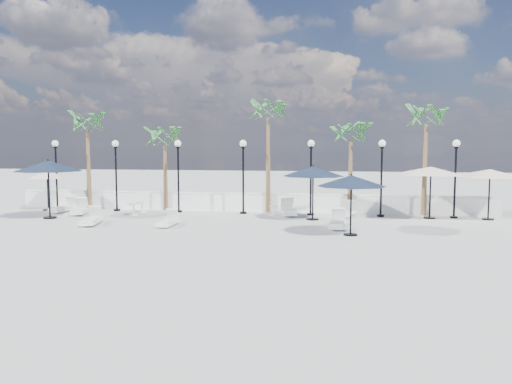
# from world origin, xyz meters

# --- Properties ---
(ground) EXTENTS (100.00, 100.00, 0.00)m
(ground) POSITION_xyz_m (0.00, 0.00, 0.00)
(ground) COLOR #AEADA8
(ground) RESTS_ON ground
(balustrade) EXTENTS (26.00, 0.30, 1.01)m
(balustrade) POSITION_xyz_m (0.00, 7.50, 0.47)
(balustrade) COLOR white
(balustrade) RESTS_ON ground
(lamppost_0) EXTENTS (0.36, 0.36, 3.84)m
(lamppost_0) POSITION_xyz_m (-10.50, 6.50, 2.49)
(lamppost_0) COLOR black
(lamppost_0) RESTS_ON ground
(lamppost_1) EXTENTS (0.36, 0.36, 3.84)m
(lamppost_1) POSITION_xyz_m (-7.00, 6.50, 2.49)
(lamppost_1) COLOR black
(lamppost_1) RESTS_ON ground
(lamppost_2) EXTENTS (0.36, 0.36, 3.84)m
(lamppost_2) POSITION_xyz_m (-3.50, 6.50, 2.49)
(lamppost_2) COLOR black
(lamppost_2) RESTS_ON ground
(lamppost_3) EXTENTS (0.36, 0.36, 3.84)m
(lamppost_3) POSITION_xyz_m (0.00, 6.50, 2.49)
(lamppost_3) COLOR black
(lamppost_3) RESTS_ON ground
(lamppost_4) EXTENTS (0.36, 0.36, 3.84)m
(lamppost_4) POSITION_xyz_m (3.50, 6.50, 2.49)
(lamppost_4) COLOR black
(lamppost_4) RESTS_ON ground
(lamppost_5) EXTENTS (0.36, 0.36, 3.84)m
(lamppost_5) POSITION_xyz_m (7.00, 6.50, 2.49)
(lamppost_5) COLOR black
(lamppost_5) RESTS_ON ground
(lamppost_6) EXTENTS (0.36, 0.36, 3.84)m
(lamppost_6) POSITION_xyz_m (10.50, 6.50, 2.49)
(lamppost_6) COLOR black
(lamppost_6) RESTS_ON ground
(palm_0) EXTENTS (2.60, 2.60, 5.50)m
(palm_0) POSITION_xyz_m (-9.00, 7.30, 4.53)
(palm_0) COLOR brown
(palm_0) RESTS_ON ground
(palm_1) EXTENTS (2.60, 2.60, 4.70)m
(palm_1) POSITION_xyz_m (-4.50, 7.30, 3.75)
(palm_1) COLOR brown
(palm_1) RESTS_ON ground
(palm_2) EXTENTS (2.60, 2.60, 6.10)m
(palm_2) POSITION_xyz_m (1.20, 7.30, 5.12)
(palm_2) COLOR brown
(palm_2) RESTS_ON ground
(palm_3) EXTENTS (2.60, 2.60, 4.90)m
(palm_3) POSITION_xyz_m (5.50, 7.30, 3.95)
(palm_3) COLOR brown
(palm_3) RESTS_ON ground
(palm_4) EXTENTS (2.60, 2.60, 5.70)m
(palm_4) POSITION_xyz_m (9.20, 7.30, 4.73)
(palm_4) COLOR brown
(palm_4) RESTS_ON ground
(lounger_0) EXTENTS (0.84, 1.97, 0.72)m
(lounger_0) POSITION_xyz_m (-9.61, 5.61, 0.24)
(lounger_0) COLOR white
(lounger_0) RESTS_ON ground
(lounger_1) EXTENTS (1.23, 2.06, 0.74)m
(lounger_1) POSITION_xyz_m (-8.31, 4.87, 0.25)
(lounger_1) COLOR white
(lounger_1) RESTS_ON ground
(lounger_2) EXTENTS (0.97, 1.96, 0.70)m
(lounger_2) POSITION_xyz_m (-6.06, 1.81, 0.24)
(lounger_2) COLOR white
(lounger_2) RESTS_ON ground
(lounger_3) EXTENTS (0.57, 1.70, 0.63)m
(lounger_3) POSITION_xyz_m (-2.54, 1.95, 0.21)
(lounger_3) COLOR white
(lounger_3) RESTS_ON ground
(lounger_4) EXTENTS (0.77, 1.98, 0.73)m
(lounger_4) POSITION_xyz_m (4.84, 2.57, 0.24)
(lounger_4) COLOR white
(lounger_4) RESTS_ON ground
(lounger_5) EXTENTS (1.06, 2.22, 0.80)m
(lounger_5) POSITION_xyz_m (2.39, 6.22, 0.27)
(lounger_5) COLOR white
(lounger_5) RESTS_ON ground
(lounger_6) EXTENTS (1.08, 1.95, 0.70)m
(lounger_6) POSITION_xyz_m (5.33, 6.22, 0.23)
(lounger_6) COLOR white
(lounger_6) RESTS_ON ground
(side_table_0) EXTENTS (0.59, 0.59, 0.57)m
(side_table_0) POSITION_xyz_m (-5.45, 5.07, 0.35)
(side_table_0) COLOR white
(side_table_0) RESTS_ON ground
(side_table_1) EXTENTS (0.58, 0.58, 0.56)m
(side_table_1) POSITION_xyz_m (-5.42, 6.15, 0.34)
(side_table_1) COLOR white
(side_table_1) RESTS_ON ground
(side_table_2) EXTENTS (0.48, 0.48, 0.47)m
(side_table_2) POSITION_xyz_m (1.65, 6.20, 0.28)
(side_table_2) COLOR white
(side_table_2) RESTS_ON ground
(parasol_navy_left) EXTENTS (3.28, 3.28, 2.89)m
(parasol_navy_left) POSITION_xyz_m (-9.04, 3.36, 2.55)
(parasol_navy_left) COLOR black
(parasol_navy_left) RESTS_ON ground
(parasol_navy_mid) EXTENTS (2.74, 2.74, 2.45)m
(parasol_navy_mid) POSITION_xyz_m (5.35, 0.95, 2.16)
(parasol_navy_mid) COLOR black
(parasol_navy_mid) RESTS_ON ground
(parasol_navy_right) EXTENTS (2.94, 2.94, 2.63)m
(parasol_navy_right) POSITION_xyz_m (3.68, 4.89, 2.31)
(parasol_navy_right) COLOR black
(parasol_navy_right) RESTS_ON ground
(parasol_cream_sq_a) EXTENTS (5.54, 5.54, 2.72)m
(parasol_cream_sq_a) POSITION_xyz_m (9.30, 6.20, 2.52)
(parasol_cream_sq_a) COLOR black
(parasol_cream_sq_a) RESTS_ON ground
(parasol_cream_sq_b) EXTENTS (5.21, 5.21, 2.61)m
(parasol_cream_sq_b) POSITION_xyz_m (12.00, 6.20, 2.41)
(parasol_cream_sq_b) COLOR black
(parasol_cream_sq_b) RESTS_ON ground
(parasol_cream_small) EXTENTS (1.88, 1.88, 2.30)m
(parasol_cream_small) POSITION_xyz_m (-10.87, 6.20, 1.97)
(parasol_cream_small) COLOR black
(parasol_cream_small) RESTS_ON ground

